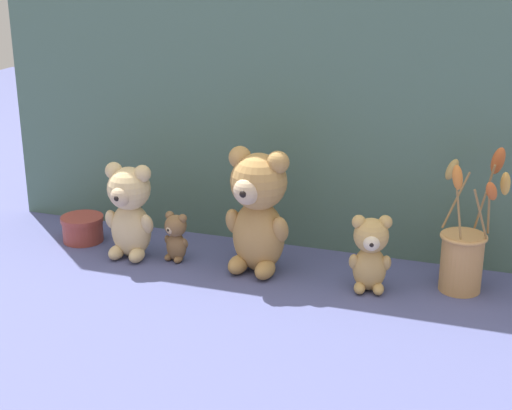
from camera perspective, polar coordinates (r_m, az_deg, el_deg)
The scene contains 8 objects.
ground_plane at distance 1.63m, azimuth -0.23°, elevation -4.81°, with size 4.00×4.00×0.00m, color #4C5184.
backdrop_wall at distance 1.68m, azimuth 1.64°, elevation 7.60°, with size 1.30×0.02×0.65m.
teddy_bear_large at distance 1.58m, azimuth 0.13°, elevation -0.27°, with size 0.14×0.13×0.26m.
teddy_bear_medium at distance 1.68m, azimuth -9.20°, elevation -0.30°, with size 0.11×0.11×0.21m.
teddy_bear_small at distance 1.53m, azimuth 8.32°, elevation -3.40°, with size 0.09×0.08×0.15m.
teddy_bear_tiny at distance 1.67m, azimuth -5.82°, elevation -2.22°, with size 0.06×0.05×0.11m.
flower_vase at distance 1.56m, azimuth 14.89°, elevation -3.24°, with size 0.13×0.13×0.29m.
decorative_tin_tall at distance 1.81m, azimuth -12.49°, elevation -1.68°, with size 0.10×0.10×0.06m.
Camera 1 is at (0.49, -1.40, 0.67)m, focal length 55.00 mm.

